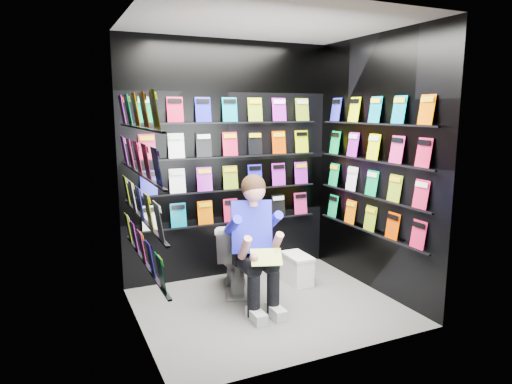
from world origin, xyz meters
name	(u,v)px	position (x,y,z in m)	size (l,w,h in m)	color
floor	(269,306)	(0.00, 0.00, 0.00)	(2.40, 2.40, 0.00)	slate
ceiling	(270,22)	(0.00, 0.00, 2.60)	(2.40, 2.40, 0.00)	white
wall_back	(229,161)	(0.00, 1.00, 1.30)	(2.40, 0.04, 2.60)	black
wall_front	(331,190)	(0.00, -1.00, 1.30)	(2.40, 0.04, 2.60)	black
wall_left	(135,181)	(-1.20, 0.00, 1.30)	(0.04, 2.00, 2.60)	black
wall_right	(375,166)	(1.20, 0.00, 1.30)	(0.04, 2.00, 2.60)	black
comics_back	(230,161)	(0.00, 0.97, 1.31)	(2.10, 0.06, 1.37)	#C8226C
comics_left	(139,180)	(-1.17, 0.00, 1.31)	(0.06, 1.70, 1.37)	#C8226C
comics_right	(373,165)	(1.17, 0.00, 1.31)	(0.06, 1.70, 1.37)	#C8226C
toilet	(235,256)	(-0.13, 0.51, 0.37)	(0.42, 0.75, 0.73)	silver
longbox	(297,270)	(0.55, 0.43, 0.14)	(0.21, 0.38, 0.29)	silver
longbox_lid	(297,256)	(0.55, 0.43, 0.30)	(0.23, 0.40, 0.03)	silver
reader	(250,228)	(-0.13, 0.13, 0.76)	(0.51, 0.74, 1.37)	#2020E0
held_comic	(266,257)	(-0.13, -0.22, 0.58)	(0.27, 0.01, 0.19)	green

